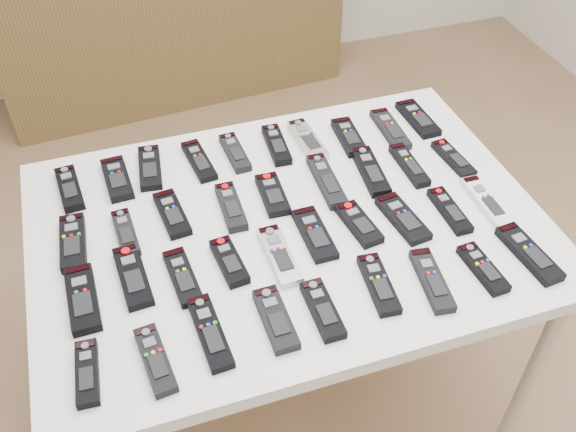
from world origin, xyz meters
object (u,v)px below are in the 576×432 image
object	(u,v)px
remote_30	(155,360)
remote_19	(83,299)
remote_20	(133,276)
remote_23	(279,255)
remote_6	(307,140)
remote_25	(359,224)
remote_37	(529,253)
remote_35	(432,280)
remote_34	(379,284)
remote_10	(73,242)
remote_29	(87,373)
remote_36	(483,269)
remote_11	(126,233)
table	(288,238)
remote_32	(276,319)
sideboard	(171,17)
remote_33	(323,310)
remote_24	(315,234)
remote_28	(487,203)
remote_17	(409,165)
remote_26	(403,218)
remote_12	(172,214)
remote_7	(349,137)
remote_8	(390,129)
remote_31	(210,332)
remote_9	(418,119)
remote_15	(326,181)
remote_16	(371,171)
remote_13	(231,207)
remote_4	(235,153)
remote_14	(273,194)
remote_0	(70,189)
remote_5	(276,145)
remote_22	(229,262)
remote_27	(450,210)
remote_2	(150,168)
remote_18	(453,159)
remote_3	(199,161)
remote_1	(117,179)

from	to	relation	value
remote_30	remote_19	bearing A→B (deg)	115.03
remote_20	remote_23	world-z (taller)	same
remote_6	remote_25	world-z (taller)	remote_6
remote_37	remote_35	bearing A→B (deg)	175.60
remote_34	remote_10	bearing A→B (deg)	156.90
remote_29	remote_36	xyz separation A→B (m)	(0.88, -0.00, 0.00)
remote_11	remote_36	distance (m)	0.84
table	remote_30	world-z (taller)	remote_30
remote_32	sideboard	bearing A→B (deg)	85.29
remote_30	remote_32	bearing A→B (deg)	-1.68
remote_33	remote_34	xyz separation A→B (m)	(0.14, 0.03, -0.00)
remote_24	remote_34	size ratio (longest dim) A/B	1.03
remote_28	remote_35	xyz separation A→B (m)	(-0.25, -0.19, 0.00)
remote_10	remote_17	distance (m)	0.89
table	remote_26	world-z (taller)	remote_26
remote_19	remote_26	bearing A→B (deg)	-0.23
remote_11	remote_28	size ratio (longest dim) A/B	0.81
remote_12	remote_19	size ratio (longest dim) A/B	0.89
remote_7	remote_8	bearing A→B (deg)	2.44
remote_30	remote_31	world-z (taller)	remote_30
remote_9	remote_15	bearing A→B (deg)	-154.67
remote_16	remote_37	xyz separation A→B (m)	(0.23, -0.39, -0.00)
remote_13	remote_26	world-z (taller)	remote_13
remote_36	remote_4	bearing A→B (deg)	122.49
remote_14	remote_23	size ratio (longest dim) A/B	0.82
remote_0	remote_31	world-z (taller)	remote_0
remote_33	remote_37	xyz separation A→B (m)	(0.52, 0.00, -0.00)
remote_16	remote_10	bearing A→B (deg)	-172.86
remote_20	remote_23	bearing A→B (deg)	-10.65
remote_5	remote_26	xyz separation A→B (m)	(0.21, -0.38, -0.00)
remote_0	remote_22	world-z (taller)	same
remote_25	remote_33	world-z (taller)	same
remote_26	remote_27	xyz separation A→B (m)	(0.12, -0.01, -0.00)
remote_2	remote_14	world-z (taller)	remote_14
remote_14	remote_0	bearing A→B (deg)	161.63
remote_0	remote_28	xyz separation A→B (m)	(1.00, -0.39, -0.00)
remote_17	remote_31	distance (m)	0.74
remote_24	remote_35	distance (m)	0.30
remote_28	remote_34	world-z (taller)	same
remote_7	remote_36	distance (m)	0.57
remote_15	remote_25	world-z (taller)	remote_15
remote_8	remote_34	size ratio (longest dim) A/B	1.11
remote_18	remote_35	bearing A→B (deg)	-129.68
remote_24	remote_3	bearing A→B (deg)	118.73
remote_11	remote_29	distance (m)	0.39
remote_7	remote_0	bearing A→B (deg)	-178.19
remote_4	remote_34	bearing A→B (deg)	-74.78
remote_1	remote_12	size ratio (longest dim) A/B	1.00
remote_20	remote_31	xyz separation A→B (m)	(0.13, -0.20, -0.00)
remote_29	remote_37	xyz separation A→B (m)	(1.01, 0.00, 0.00)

